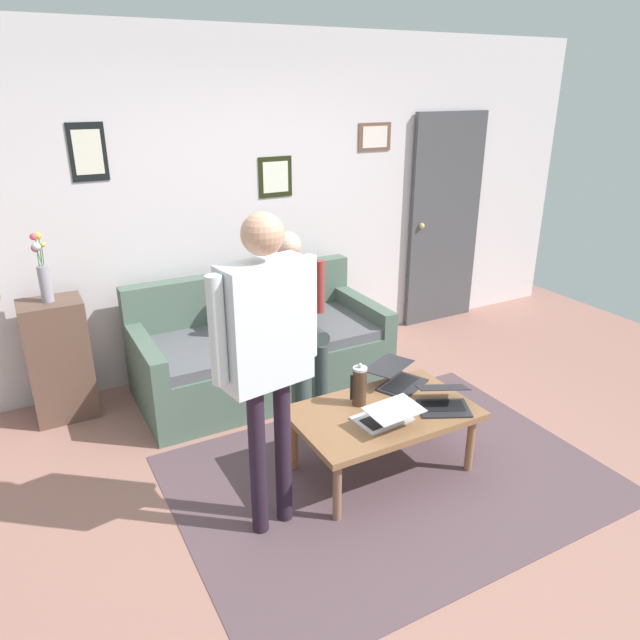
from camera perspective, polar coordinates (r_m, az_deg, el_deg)
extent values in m
plane|color=#9D6B5E|center=(3.72, 6.13, -16.27)|extent=(7.68, 7.68, 0.00)
cube|color=#564148|center=(3.85, 6.72, -14.74)|extent=(2.58, 1.87, 0.01)
cube|color=silver|center=(4.98, -7.86, 10.76)|extent=(7.04, 0.10, 2.70)
cube|color=black|center=(4.59, -21.42, 14.80)|extent=(0.25, 0.02, 0.40)
cube|color=silver|center=(4.58, -21.40, 14.79)|extent=(0.19, 0.00, 0.30)
cube|color=brown|center=(5.44, 5.26, 17.12)|extent=(0.33, 0.02, 0.24)
cube|color=silver|center=(5.44, 5.31, 17.12)|extent=(0.25, 0.00, 0.18)
cube|color=black|center=(5.01, -4.33, 13.55)|extent=(0.29, 0.02, 0.33)
cube|color=silver|center=(5.00, -4.28, 13.54)|extent=(0.22, 0.00, 0.25)
cube|color=#48484D|center=(6.03, 11.89, 9.27)|extent=(0.82, 0.05, 2.05)
sphere|color=tan|center=(5.81, 9.75, 8.90)|extent=(0.06, 0.06, 0.06)
cube|color=#506557|center=(4.74, -5.51, -4.28)|extent=(1.92, 0.92, 0.42)
cube|color=#57595E|center=(4.62, -5.52, -1.59)|extent=(1.68, 0.84, 0.08)
cube|color=#506557|center=(4.90, -7.50, 2.13)|extent=(1.92, 0.14, 0.46)
cube|color=#506557|center=(5.00, 3.88, 1.08)|extent=(0.12, 0.92, 0.20)
cube|color=#506557|center=(4.38, -16.56, -2.96)|extent=(0.12, 0.92, 0.20)
cube|color=#8A5F3E|center=(3.69, 6.10, -8.88)|extent=(1.10, 0.68, 0.04)
cylinder|color=#936443|center=(3.89, 14.23, -11.45)|extent=(0.05, 0.05, 0.39)
cylinder|color=#875F47|center=(3.41, 1.67, -16.06)|extent=(0.05, 0.05, 0.39)
cylinder|color=#906047|center=(4.24, 9.33, -8.09)|extent=(0.05, 0.05, 0.39)
cylinder|color=brown|center=(3.80, -2.51, -11.64)|extent=(0.05, 0.05, 0.39)
cube|color=#28282D|center=(3.97, 7.92, -6.21)|extent=(0.39, 0.34, 0.01)
cube|color=black|center=(3.97, 7.71, -6.05)|extent=(0.31, 0.24, 0.00)
cube|color=#28282D|center=(3.97, 6.64, -4.38)|extent=(0.39, 0.33, 0.01)
cube|color=#282130|center=(3.97, 6.68, -4.40)|extent=(0.35, 0.30, 0.01)
cube|color=silver|center=(3.59, 5.97, -9.41)|extent=(0.34, 0.25, 0.01)
cube|color=black|center=(3.57, 6.16, -9.43)|extent=(0.28, 0.16, 0.00)
cube|color=silver|center=(3.46, 7.14, -8.54)|extent=(0.34, 0.24, 0.02)
cube|color=black|center=(3.46, 7.11, -8.52)|extent=(0.30, 0.22, 0.02)
cube|color=#28282D|center=(3.75, 11.81, -8.32)|extent=(0.37, 0.33, 0.01)
cube|color=black|center=(3.76, 11.76, -8.09)|extent=(0.29, 0.23, 0.00)
cube|color=#28282D|center=(3.76, 11.66, -6.37)|extent=(0.36, 0.31, 0.07)
cube|color=#192C28|center=(3.76, 11.67, -6.39)|extent=(0.32, 0.28, 0.06)
cylinder|color=#4C3323|center=(3.68, 3.82, -6.45)|extent=(0.09, 0.09, 0.24)
cylinder|color=#B7B7BC|center=(3.62, 3.87, -4.69)|extent=(0.09, 0.09, 0.02)
sphere|color=#B2B2B7|center=(3.61, 3.88, -4.36)|extent=(0.03, 0.03, 0.03)
cube|color=black|center=(3.65, 3.04, -6.50)|extent=(0.01, 0.01, 0.17)
cube|color=brown|center=(4.64, -23.78, -3.53)|extent=(0.42, 0.32, 0.89)
cylinder|color=#9692A1|center=(4.45, -24.89, 3.17)|extent=(0.08, 0.08, 0.25)
cylinder|color=#3D7038|center=(4.40, -25.10, 5.65)|extent=(0.01, 0.03, 0.14)
sphere|color=gold|center=(4.38, -25.09, 6.57)|extent=(0.03, 0.03, 0.03)
cylinder|color=#3D7038|center=(4.39, -25.53, 5.96)|extent=(0.02, 0.02, 0.20)
sphere|color=#DD495A|center=(4.38, -25.84, 7.22)|extent=(0.05, 0.05, 0.05)
cylinder|color=#3D7038|center=(4.40, -25.29, 6.03)|extent=(0.02, 0.01, 0.20)
sphere|color=gold|center=(4.38, -25.48, 7.31)|extent=(0.05, 0.05, 0.05)
cylinder|color=#3D7038|center=(4.40, -25.48, 5.48)|extent=(0.01, 0.02, 0.13)
sphere|color=#E04F6B|center=(4.39, -25.69, 6.25)|extent=(0.06, 0.06, 0.06)
cylinder|color=#3D7038|center=(4.38, -25.39, 5.54)|extent=(0.03, 0.02, 0.14)
sphere|color=silver|center=(4.35, -25.60, 6.39)|extent=(0.05, 0.05, 0.05)
cylinder|color=#281A2A|center=(3.21, -6.00, -13.38)|extent=(0.09, 0.09, 0.89)
cylinder|color=#281A2A|center=(3.28, -3.58, -12.44)|extent=(0.09, 0.09, 0.89)
cube|color=silver|center=(2.88, -5.24, -0.42)|extent=(0.47, 0.26, 0.63)
cylinder|color=silver|center=(2.75, -9.86, -1.07)|extent=(0.09, 0.09, 0.53)
cylinder|color=silver|center=(3.01, -1.06, 1.28)|extent=(0.09, 0.09, 0.53)
sphere|color=tan|center=(2.74, -5.56, 8.23)|extent=(0.20, 0.20, 0.20)
cylinder|color=#364240|center=(4.46, 0.15, -5.37)|extent=(0.10, 0.10, 0.50)
cylinder|color=#364240|center=(4.39, -1.81, -5.85)|extent=(0.10, 0.10, 0.50)
cylinder|color=#364240|center=(4.48, -0.95, -1.02)|extent=(0.12, 0.40, 0.12)
cylinder|color=#364240|center=(4.41, -2.91, -1.43)|extent=(0.12, 0.40, 0.12)
cube|color=maroon|center=(4.50, -2.99, 2.62)|extent=(0.37, 0.20, 0.52)
cylinder|color=maroon|center=(4.55, -0.03, 3.21)|extent=(0.08, 0.08, 0.42)
cylinder|color=maroon|center=(4.36, -5.53, 2.25)|extent=(0.08, 0.08, 0.42)
sphere|color=beige|center=(4.39, -3.09, 7.24)|extent=(0.19, 0.19, 0.19)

